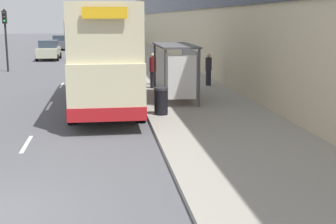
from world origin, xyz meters
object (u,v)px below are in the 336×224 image
Objects in this scene: pedestrian_2 at (208,69)px; traffic_light_far_kerb at (5,30)px; pedestrian_at_shelter at (153,70)px; double_decker_bus_near at (105,54)px; bus_shelter at (180,62)px; car_3 at (60,43)px; car_1 at (100,38)px; car_2 at (49,50)px; car_0 at (72,38)px; pedestrian_1 at (153,69)px; litter_bin at (161,101)px.

pedestrian_2 is 0.40× the size of traffic_light_far_kerb.
double_decker_bus_near is at bearing -121.61° from pedestrian_at_shelter.
car_3 is at bearing 102.65° from bus_shelter.
traffic_light_far_kerb is (-12.49, 9.75, 1.93)m from pedestrian_2.
double_decker_bus_near is 50.35m from car_1.
car_2 is (-4.54, -26.47, 0.00)m from car_1.
double_decker_bus_near is at bearing 97.76° from car_3.
double_decker_bus_near reaches higher than bus_shelter.
pedestrian_2 is at bearing 102.59° from car_0.
bus_shelter is at bearing -54.44° from traffic_light_far_kerb.
bus_shelter is 0.98× the size of car_2.
car_1 is at bearing -110.51° from car_3.
car_3 is at bearing 107.99° from pedestrian_2.
car_0 is 46.88m from pedestrian_at_shelter.
traffic_light_far_kerb is at bearing 132.26° from pedestrian_at_shelter.
car_3 is (-5.16, 37.81, -1.43)m from double_decker_bus_near.
pedestrian_1 is (0.15, 1.27, -0.04)m from pedestrian_at_shelter.
pedestrian_1 is at bearing 99.14° from car_0.
double_decker_bus_near is 2.57× the size of car_2.
double_decker_bus_near is (-3.30, -0.15, 0.41)m from bus_shelter.
traffic_light_far_kerb reaches higher than litter_bin.
car_0 is 0.98× the size of car_2.
car_0 is 12.59m from car_3.
bus_shelter is 3.33m from double_decker_bus_near.
pedestrian_at_shelter is at bearing -47.74° from traffic_light_far_kerb.
pedestrian_1 is (7.80, -32.49, 0.18)m from car_3.
pedestrian_at_shelter is at bearing 110.78° from car_2.
bus_shelter is 0.99× the size of car_1.
double_decker_bus_near is 38.19m from car_3.
car_3 is at bearing 103.51° from pedestrian_1.
traffic_light_far_kerb is at bearing 125.56° from bus_shelter.
bus_shelter is 4.00× the size of litter_bin.
car_0 is at bearing 97.15° from litter_bin.
pedestrian_at_shelter is at bearing 102.78° from car_3.
car_2 is 2.44× the size of pedestrian_2.
traffic_light_far_kerb is (-10.17, 14.23, 1.10)m from bus_shelter.
pedestrian_2 is (5.62, 4.63, -1.25)m from double_decker_bus_near.
pedestrian_2 is at bearing -37.96° from traffic_light_far_kerb.
litter_bin is 19.55m from traffic_light_far_kerb.
double_decker_bus_near is 3.88m from litter_bin.
traffic_light_far_kerb is (-9.52, 9.05, 1.93)m from pedestrian_1.
pedestrian_at_shelter reaches higher than pedestrian_2.
car_2 is (-0.41, -26.54, 0.05)m from car_0.
double_decker_bus_near is 6.25× the size of pedestrian_1.
traffic_light_far_kerb reaches higher than car_3.
car_1 is 1.06× the size of car_3.
double_decker_bus_near is 2.77× the size of car_3.
car_2 is 0.98× the size of traffic_light_far_kerb.
pedestrian_2 is (10.63, -19.23, 0.16)m from car_2.
car_1 is (-0.47, 50.33, -1.41)m from double_decker_bus_near.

